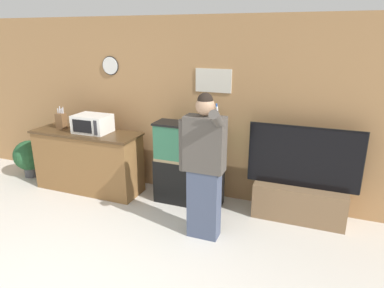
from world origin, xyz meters
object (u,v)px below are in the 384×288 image
at_px(aquarium_on_stand, 189,164).
at_px(potted_plant, 29,156).
at_px(counter_island, 88,161).
at_px(knife_block, 61,120).
at_px(tv_on_stand, 300,193).
at_px(person_standing, 204,165).
at_px(microwave, 92,124).

height_order(aquarium_on_stand, potted_plant, aquarium_on_stand).
distance_m(counter_island, aquarium_on_stand, 1.63).
xyz_separation_m(counter_island, knife_block, (-0.47, 0.04, 0.59)).
xyz_separation_m(tv_on_stand, person_standing, (-1.04, -0.83, 0.54)).
xyz_separation_m(knife_block, tv_on_stand, (3.62, 0.20, -0.69)).
distance_m(aquarium_on_stand, potted_plant, 2.91).
bearing_deg(counter_island, potted_plant, 177.44).
xyz_separation_m(microwave, tv_on_stand, (3.02, 0.21, -0.70)).
distance_m(counter_island, microwave, 0.62).
xyz_separation_m(microwave, person_standing, (1.98, -0.62, -0.16)).
bearing_deg(person_standing, tv_on_stand, 38.54).
height_order(counter_island, person_standing, person_standing).
bearing_deg(microwave, person_standing, -17.39).
relative_size(counter_island, aquarium_on_stand, 1.44).
bearing_deg(knife_block, potted_plant, 178.42).
distance_m(counter_island, knife_block, 0.76).
xyz_separation_m(counter_island, person_standing, (2.10, -0.60, 0.44)).
relative_size(aquarium_on_stand, potted_plant, 1.87).
bearing_deg(knife_block, microwave, -1.55).
xyz_separation_m(knife_block, aquarium_on_stand, (2.10, 0.10, -0.48)).
height_order(aquarium_on_stand, tv_on_stand, tv_on_stand).
bearing_deg(counter_island, aquarium_on_stand, 4.83).
xyz_separation_m(tv_on_stand, potted_plant, (-4.42, -0.17, -0.01)).
height_order(tv_on_stand, person_standing, person_standing).
bearing_deg(knife_block, aquarium_on_stand, 2.79).
bearing_deg(tv_on_stand, aquarium_on_stand, -176.46).
height_order(counter_island, microwave, microwave).
bearing_deg(aquarium_on_stand, person_standing, -56.90).
relative_size(microwave, potted_plant, 0.83).
xyz_separation_m(counter_island, potted_plant, (-1.28, 0.06, -0.11)).
bearing_deg(counter_island, knife_block, 175.77).
bearing_deg(aquarium_on_stand, microwave, -175.48).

